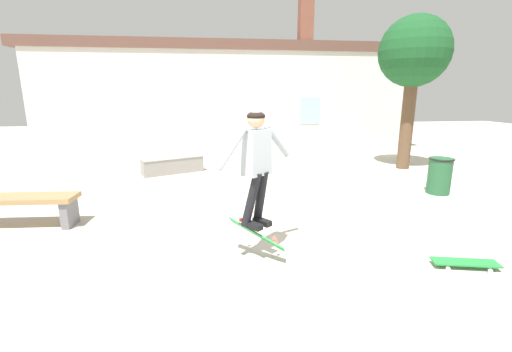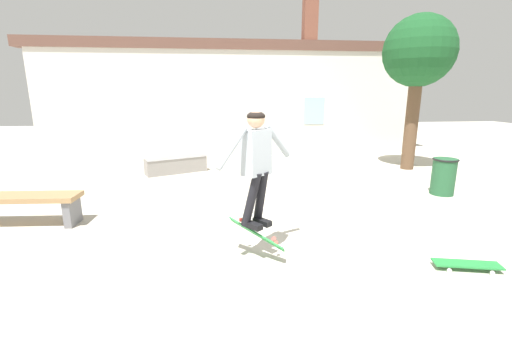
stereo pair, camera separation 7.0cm
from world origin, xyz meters
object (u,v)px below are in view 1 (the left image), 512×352
Objects in this scene: skate_ledge at (173,165)px; trash_bin at (440,175)px; skateboard_flipping at (257,234)px; park_bench at (16,204)px; tree_right at (414,55)px; skater at (256,159)px; skateboard_resting at (465,262)px.

skate_ledge is 2.12× the size of trash_bin.
skate_ledge is at bearing 155.17° from trash_bin.
trash_bin is 4.88m from skateboard_flipping.
skateboard_flipping reaches higher than park_bench.
tree_right is 2.49× the size of skate_ledge.
skate_ledge is 5.34m from skateboard_flipping.
tree_right is 3.68m from trash_bin.
tree_right is 5.90× the size of skateboard_flipping.
skate_ledge is 1.13× the size of skater.
trash_bin is (-0.63, -2.46, -2.67)m from tree_right.
skateboard_flipping is at bearing -19.35° from park_bench.
park_bench is 3.98m from skateboard_flipping.
tree_right is 7.41m from skateboard_flipping.
tree_right is at bearing 80.46° from skateboard_resting.
skate_ledge is 2.05× the size of skateboard_resting.
skater is 0.98m from skateboard_flipping.
skateboard_resting is at bearing 21.38° from skateboard_flipping.
skater is 2.88m from skateboard_resting.
tree_right is at bearing 25.01° from park_bench.
skater is (-4.25, -2.39, 0.91)m from trash_bin.
skater is (-4.88, -4.85, -1.76)m from tree_right.
park_bench is 6.55m from skateboard_resting.
tree_right is 5.10× the size of skateboard_resting.
skateboard_flipping is at bearing -135.05° from tree_right.
skateboard_flipping is (3.66, -1.57, -0.04)m from park_bench.
skater is at bearing 151.49° from skateboard_flipping.
skater is at bearing -19.22° from park_bench.
skateboard_resting is at bearing -78.37° from skate_ledge.
skate_ledge is at bearing 141.89° from skateboard_flipping.
tree_right is 6.67m from skateboard_resting.
trash_bin is at bearing 80.43° from skater.
skateboard_flipping is at bearing -96.87° from skate_ledge.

